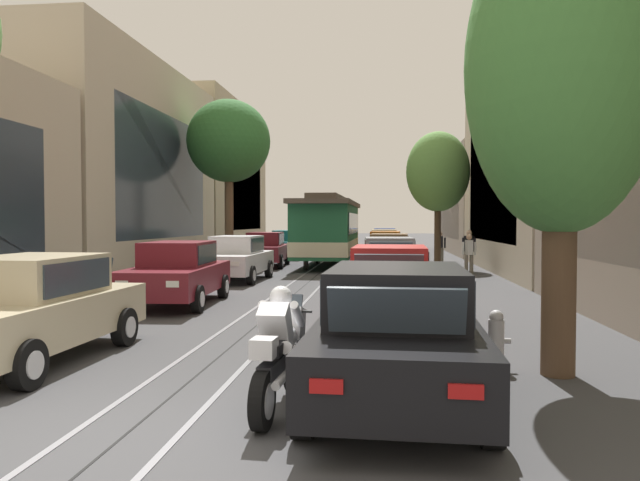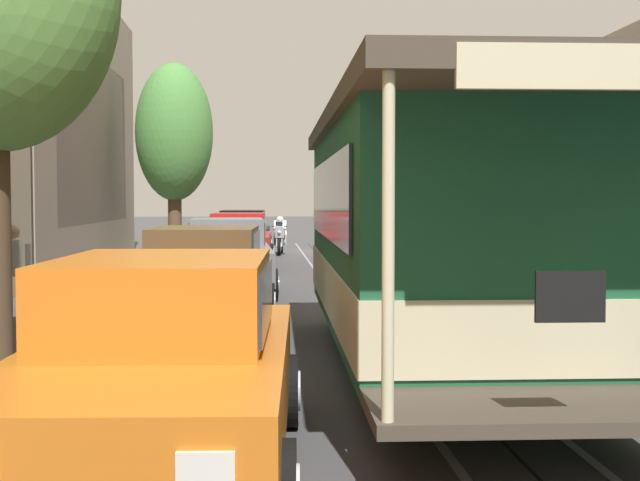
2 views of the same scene
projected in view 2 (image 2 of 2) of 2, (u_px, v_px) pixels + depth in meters
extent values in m
plane|color=#424244|center=(382.00, 319.00, 14.44)|extent=(160.00, 160.00, 0.00)
cube|color=gray|center=(444.00, 343.00, 11.98)|extent=(0.08, 53.04, 0.01)
cube|color=gray|center=(368.00, 344.00, 11.91)|extent=(0.08, 53.04, 0.01)
cube|color=black|center=(406.00, 344.00, 11.95)|extent=(0.03, 53.04, 0.01)
cube|color=#BCAD93|center=(617.00, 163.00, 27.36)|extent=(4.42, 14.71, 6.24)
cube|color=#2D3842|center=(548.00, 173.00, 27.23)|extent=(0.04, 10.51, 3.74)
cube|color=gray|center=(8.00, 125.00, 26.07)|extent=(5.30, 14.71, 8.41)
cube|color=#2D3842|center=(97.00, 139.00, 26.26)|extent=(0.04, 10.51, 5.04)
cube|color=#C1B28E|center=(401.00, 238.00, 29.45)|extent=(1.91, 4.34, 0.66)
cube|color=#C1B28E|center=(402.00, 220.00, 29.27)|extent=(1.53, 2.10, 0.60)
cube|color=#2D3842|center=(399.00, 220.00, 30.11)|extent=(1.34, 0.25, 0.47)
cube|color=#2D3842|center=(407.00, 221.00, 28.09)|extent=(1.30, 0.23, 0.45)
cube|color=#2D3842|center=(380.00, 220.00, 29.24)|extent=(0.08, 1.81, 0.47)
cube|color=#2D3842|center=(424.00, 220.00, 29.30)|extent=(0.08, 1.81, 0.47)
cube|color=white|center=(378.00, 233.00, 31.58)|extent=(0.28, 0.05, 0.14)
cube|color=#B21414|center=(393.00, 238.00, 27.27)|extent=(0.28, 0.05, 0.12)
cube|color=white|center=(408.00, 233.00, 31.63)|extent=(0.28, 0.05, 0.14)
cube|color=#B21414|center=(428.00, 238.00, 27.31)|extent=(0.28, 0.05, 0.12)
cylinder|color=black|center=(371.00, 246.00, 30.76)|extent=(0.22, 0.64, 0.64)
cylinder|color=silver|center=(368.00, 246.00, 30.76)|extent=(0.03, 0.35, 0.35)
cylinder|color=black|center=(421.00, 246.00, 30.83)|extent=(0.22, 0.64, 0.64)
cylinder|color=silver|center=(424.00, 246.00, 30.84)|extent=(0.03, 0.35, 0.35)
cylinder|color=black|center=(380.00, 250.00, 28.10)|extent=(0.22, 0.64, 0.64)
cylinder|color=silver|center=(376.00, 250.00, 28.10)|extent=(0.03, 0.35, 0.35)
cylinder|color=black|center=(433.00, 250.00, 28.17)|extent=(0.22, 0.64, 0.64)
cylinder|color=silver|center=(437.00, 250.00, 28.18)|extent=(0.03, 0.35, 0.35)
cube|color=maroon|center=(434.00, 249.00, 23.25)|extent=(2.00, 4.38, 0.66)
cube|color=maroon|center=(436.00, 225.00, 23.07)|extent=(1.57, 2.13, 0.60)
cube|color=#2D3842|center=(429.00, 225.00, 23.91)|extent=(1.34, 0.28, 0.47)
cube|color=#2D3842|center=(447.00, 228.00, 21.90)|extent=(1.30, 0.26, 0.45)
cube|color=#2D3842|center=(408.00, 226.00, 22.99)|extent=(0.11, 1.81, 0.47)
cube|color=#2D3842|center=(463.00, 225.00, 23.16)|extent=(0.11, 1.81, 0.47)
cube|color=white|center=(398.00, 241.00, 25.33)|extent=(0.28, 0.05, 0.14)
cube|color=#B21414|center=(434.00, 250.00, 21.04)|extent=(0.28, 0.05, 0.12)
cube|color=white|center=(435.00, 241.00, 25.45)|extent=(0.28, 0.05, 0.14)
cube|color=#B21414|center=(478.00, 250.00, 21.17)|extent=(0.28, 0.05, 0.12)
cylinder|color=black|center=(392.00, 258.00, 24.49)|extent=(0.23, 0.65, 0.64)
cylinder|color=silver|center=(389.00, 258.00, 24.48)|extent=(0.04, 0.35, 0.35)
cylinder|color=black|center=(453.00, 257.00, 24.69)|extent=(0.23, 0.65, 0.64)
cylinder|color=silver|center=(457.00, 257.00, 24.70)|extent=(0.04, 0.35, 0.35)
cylinder|color=black|center=(413.00, 265.00, 21.85)|extent=(0.23, 0.65, 0.64)
cylinder|color=silver|center=(409.00, 265.00, 21.84)|extent=(0.04, 0.35, 0.35)
cylinder|color=black|center=(481.00, 265.00, 22.04)|extent=(0.23, 0.65, 0.64)
cylinder|color=silver|center=(485.00, 265.00, 22.06)|extent=(0.04, 0.35, 0.35)
cube|color=silver|center=(494.00, 267.00, 17.21)|extent=(1.92, 4.35, 0.66)
cube|color=silver|center=(496.00, 235.00, 17.03)|extent=(1.53, 2.10, 0.60)
cube|color=#2D3842|center=(486.00, 234.00, 17.87)|extent=(1.34, 0.26, 0.47)
cube|color=#2D3842|center=(512.00, 239.00, 15.85)|extent=(1.30, 0.23, 0.45)
cube|color=#2D3842|center=(458.00, 235.00, 17.00)|extent=(0.08, 1.81, 0.47)
cube|color=#2D3842|center=(534.00, 235.00, 17.06)|extent=(0.08, 1.81, 0.47)
cube|color=white|center=(446.00, 255.00, 19.34)|extent=(0.28, 0.05, 0.14)
cube|color=#B21414|center=(492.00, 271.00, 15.03)|extent=(0.28, 0.05, 0.12)
cube|color=white|center=(496.00, 254.00, 19.38)|extent=(0.28, 0.05, 0.14)
cube|color=#B21414|center=(556.00, 271.00, 15.07)|extent=(0.28, 0.05, 0.12)
cylinder|color=black|center=(438.00, 277.00, 18.52)|extent=(0.22, 0.65, 0.64)
cylinder|color=silver|center=(433.00, 277.00, 18.52)|extent=(0.03, 0.35, 0.35)
cylinder|color=black|center=(520.00, 277.00, 18.59)|extent=(0.22, 0.65, 0.64)
cylinder|color=silver|center=(525.00, 277.00, 18.59)|extent=(0.03, 0.35, 0.35)
cylinder|color=black|center=(464.00, 291.00, 15.86)|extent=(0.22, 0.65, 0.64)
cylinder|color=silver|center=(458.00, 291.00, 15.86)|extent=(0.03, 0.35, 0.35)
cylinder|color=black|center=(559.00, 290.00, 15.93)|extent=(0.22, 0.65, 0.64)
cylinder|color=silver|center=(565.00, 290.00, 15.93)|extent=(0.03, 0.35, 0.35)
cube|color=#2D3842|center=(632.00, 256.00, 11.32)|extent=(1.34, 0.28, 0.47)
cube|color=#2D3842|center=(605.00, 259.00, 10.41)|extent=(0.11, 1.81, 0.47)
cube|color=white|center=(548.00, 284.00, 12.75)|extent=(0.28, 0.05, 0.14)
cube|color=white|center=(620.00, 283.00, 12.87)|extent=(0.28, 0.05, 0.14)
cylinder|color=black|center=(548.00, 321.00, 11.91)|extent=(0.23, 0.65, 0.64)
cylinder|color=silver|center=(540.00, 321.00, 11.90)|extent=(0.04, 0.35, 0.35)
cylinder|color=silver|center=(631.00, 357.00, 9.25)|extent=(0.04, 0.35, 0.35)
cube|color=black|center=(243.00, 237.00, 30.41)|extent=(1.94, 4.36, 0.66)
cube|color=black|center=(243.00, 219.00, 30.53)|extent=(1.54, 2.11, 0.60)
cube|color=#2D3842|center=(241.00, 220.00, 29.69)|extent=(1.34, 0.27, 0.47)
cube|color=#2D3842|center=(245.00, 219.00, 31.71)|extent=(1.30, 0.24, 0.45)
cube|color=#2D3842|center=(264.00, 219.00, 30.55)|extent=(0.09, 1.81, 0.47)
cube|color=#2D3842|center=(222.00, 219.00, 30.50)|extent=(0.09, 1.81, 0.47)
cube|color=white|center=(256.00, 237.00, 28.27)|extent=(0.28, 0.05, 0.14)
cube|color=#B21414|center=(261.00, 232.00, 32.58)|extent=(0.28, 0.05, 0.12)
cube|color=white|center=(222.00, 237.00, 28.23)|extent=(0.28, 0.05, 0.14)
cube|color=#B21414|center=(231.00, 232.00, 32.54)|extent=(0.28, 0.05, 0.12)
cylinder|color=black|center=(267.00, 248.00, 29.12)|extent=(0.22, 0.65, 0.64)
cylinder|color=silver|center=(270.00, 248.00, 29.13)|extent=(0.03, 0.35, 0.35)
cylinder|color=black|center=(214.00, 248.00, 29.07)|extent=(0.22, 0.65, 0.64)
cylinder|color=silver|center=(211.00, 248.00, 29.06)|extent=(0.03, 0.35, 0.35)
cylinder|color=black|center=(269.00, 244.00, 31.78)|extent=(0.22, 0.65, 0.64)
cylinder|color=silver|center=(272.00, 244.00, 31.79)|extent=(0.03, 0.35, 0.35)
cylinder|color=black|center=(221.00, 244.00, 31.73)|extent=(0.22, 0.65, 0.64)
cylinder|color=silver|center=(218.00, 244.00, 31.72)|extent=(0.03, 0.35, 0.35)
cube|color=red|center=(239.00, 246.00, 24.79)|extent=(1.91, 4.34, 0.66)
cube|color=red|center=(239.00, 223.00, 24.91)|extent=(1.53, 2.10, 0.60)
cube|color=#2D3842|center=(237.00, 225.00, 24.08)|extent=(1.34, 0.25, 0.47)
cube|color=#2D3842|center=(241.00, 223.00, 26.09)|extent=(1.30, 0.23, 0.45)
cube|color=#2D3842|center=(265.00, 223.00, 24.94)|extent=(0.07, 1.81, 0.47)
cube|color=#2D3842|center=(213.00, 223.00, 24.88)|extent=(0.07, 1.81, 0.47)
cube|color=white|center=(256.00, 246.00, 22.66)|extent=(0.28, 0.05, 0.14)
cube|color=#B21414|center=(260.00, 239.00, 26.97)|extent=(0.28, 0.05, 0.12)
cube|color=white|center=(213.00, 246.00, 22.61)|extent=(0.28, 0.05, 0.14)
cube|color=#B21414|center=(224.00, 239.00, 26.92)|extent=(0.28, 0.05, 0.12)
cylinder|color=black|center=(268.00, 260.00, 23.52)|extent=(0.22, 0.64, 0.64)
cylinder|color=silver|center=(273.00, 260.00, 23.52)|extent=(0.03, 0.35, 0.35)
cylinder|color=black|center=(203.00, 261.00, 23.44)|extent=(0.22, 0.64, 0.64)
cylinder|color=silver|center=(199.00, 261.00, 23.44)|extent=(0.03, 0.35, 0.35)
cylinder|color=black|center=(270.00, 254.00, 26.18)|extent=(0.22, 0.64, 0.64)
cylinder|color=silver|center=(274.00, 254.00, 26.18)|extent=(0.03, 0.35, 0.35)
cylinder|color=black|center=(212.00, 254.00, 26.10)|extent=(0.22, 0.64, 0.64)
cylinder|color=silver|center=(208.00, 254.00, 26.10)|extent=(0.03, 0.35, 0.35)
cube|color=slate|center=(227.00, 263.00, 18.12)|extent=(1.97, 4.37, 0.66)
cube|color=slate|center=(227.00, 233.00, 18.24)|extent=(1.55, 2.12, 0.60)
cube|color=#2D3842|center=(227.00, 235.00, 17.41)|extent=(1.34, 0.27, 0.47)
cube|color=#2D3842|center=(227.00, 232.00, 19.41)|extent=(1.30, 0.25, 0.45)
cube|color=#2D3842|center=(263.00, 233.00, 18.31)|extent=(0.10, 1.81, 0.47)
cube|color=#2D3842|center=(191.00, 233.00, 18.16)|extent=(0.10, 1.81, 0.47)
cube|color=white|center=(257.00, 266.00, 16.03)|extent=(0.28, 0.05, 0.14)
cube|color=#B21414|center=(251.00, 252.00, 20.32)|extent=(0.28, 0.05, 0.12)
cube|color=white|center=(196.00, 267.00, 15.91)|extent=(0.28, 0.05, 0.14)
cube|color=#B21414|center=(203.00, 252.00, 20.20)|extent=(0.28, 0.05, 0.12)
cylinder|color=black|center=(273.00, 285.00, 16.90)|extent=(0.22, 0.65, 0.64)
cylinder|color=silver|center=(278.00, 285.00, 16.91)|extent=(0.03, 0.35, 0.35)
cylinder|color=black|center=(181.00, 286.00, 16.72)|extent=(0.22, 0.65, 0.64)
cylinder|color=silver|center=(176.00, 286.00, 16.71)|extent=(0.03, 0.35, 0.35)
cylinder|color=black|center=(267.00, 273.00, 19.55)|extent=(0.22, 0.65, 0.64)
cylinder|color=silver|center=(271.00, 273.00, 19.56)|extent=(0.03, 0.35, 0.35)
cylinder|color=black|center=(188.00, 274.00, 19.37)|extent=(0.22, 0.65, 0.64)
cylinder|color=silver|center=(183.00, 274.00, 19.36)|extent=(0.03, 0.35, 0.35)
cube|color=brown|center=(205.00, 291.00, 12.65)|extent=(1.98, 4.37, 0.66)
cube|color=brown|center=(205.00, 248.00, 12.77)|extent=(1.56, 2.13, 0.60)
cube|color=#2D3842|center=(199.00, 253.00, 11.94)|extent=(1.34, 0.28, 0.47)
cube|color=#2D3842|center=(213.00, 245.00, 13.96)|extent=(1.30, 0.25, 0.45)
cube|color=#2D3842|center=(256.00, 248.00, 12.79)|extent=(0.11, 1.81, 0.47)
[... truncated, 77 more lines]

